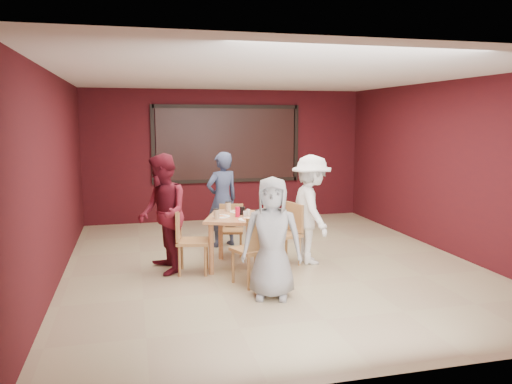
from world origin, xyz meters
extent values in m
plane|color=tan|center=(0.00, 0.00, 0.00)|extent=(7.00, 7.00, 0.00)
cube|color=black|center=(0.00, 3.45, 1.65)|extent=(3.00, 0.02, 1.50)
cube|color=tan|center=(-0.45, -0.10, 0.75)|extent=(1.26, 1.26, 0.04)
cylinder|color=tan|center=(-0.69, 0.41, 0.37)|extent=(0.07, 0.07, 0.73)
cylinder|color=tan|center=(0.05, 0.14, 0.37)|extent=(0.07, 0.07, 0.73)
cylinder|color=tan|center=(-0.95, -0.33, 0.37)|extent=(0.07, 0.07, 0.73)
cylinder|color=tan|center=(-0.22, -0.60, 0.37)|extent=(0.07, 0.07, 0.73)
cylinder|color=white|center=(-0.45, -0.41, 0.78)|extent=(0.25, 0.25, 0.01)
cone|color=gold|center=(-0.45, -0.41, 0.80)|extent=(0.23, 0.23, 0.02)
cylinder|color=beige|center=(-0.32, -0.50, 0.84)|extent=(0.09, 0.09, 0.14)
cylinder|color=black|center=(-0.32, -0.50, 0.92)|extent=(0.09, 0.09, 0.01)
cylinder|color=white|center=(-0.45, 0.21, 0.78)|extent=(0.25, 0.25, 0.01)
cone|color=gold|center=(-0.45, 0.21, 0.80)|extent=(0.23, 0.23, 0.02)
cylinder|color=beige|center=(-0.59, 0.31, 0.84)|extent=(0.09, 0.09, 0.14)
cylinder|color=black|center=(-0.59, 0.31, 0.92)|extent=(0.09, 0.09, 0.01)
cylinder|color=white|center=(-0.76, -0.10, 0.78)|extent=(0.25, 0.25, 0.01)
cone|color=gold|center=(-0.76, -0.10, 0.80)|extent=(0.23, 0.23, 0.02)
cylinder|color=beige|center=(-0.86, -0.23, 0.84)|extent=(0.09, 0.09, 0.14)
cylinder|color=black|center=(-0.86, -0.23, 0.92)|extent=(0.09, 0.09, 0.01)
cylinder|color=white|center=(-0.14, -0.10, 0.78)|extent=(0.25, 0.25, 0.01)
cone|color=gold|center=(-0.14, -0.10, 0.80)|extent=(0.23, 0.23, 0.02)
cylinder|color=beige|center=(-0.05, 0.04, 0.84)|extent=(0.09, 0.09, 0.14)
cylinder|color=black|center=(-0.05, 0.04, 0.92)|extent=(0.09, 0.09, 0.01)
cylinder|color=silver|center=(-0.37, -0.13, 0.82)|extent=(0.06, 0.06, 0.10)
cylinder|color=silver|center=(-0.43, -0.18, 0.82)|extent=(0.05, 0.05, 0.08)
cylinder|color=red|center=(-0.54, -0.15, 0.85)|extent=(0.07, 0.07, 0.15)
cube|color=black|center=(-0.46, -0.01, 0.83)|extent=(0.14, 0.10, 0.12)
cube|color=#A96941|center=(-0.49, -0.87, 0.47)|extent=(0.59, 0.59, 0.04)
cylinder|color=#A96941|center=(-0.39, -0.63, 0.22)|extent=(0.04, 0.04, 0.45)
cylinder|color=#A96941|center=(-0.73, -0.77, 0.22)|extent=(0.04, 0.04, 0.45)
cylinder|color=#A96941|center=(-0.25, -0.98, 0.22)|extent=(0.04, 0.04, 0.45)
cylinder|color=#A96941|center=(-0.60, -1.11, 0.22)|extent=(0.04, 0.04, 0.45)
cube|color=#A96941|center=(-0.42, -1.06, 0.73)|extent=(0.44, 0.20, 0.43)
cube|color=#A96941|center=(-0.49, 0.61, 0.40)|extent=(0.47, 0.47, 0.04)
cylinder|color=#A96941|center=(-0.68, 0.49, 0.19)|extent=(0.03, 0.03, 0.38)
cylinder|color=#A96941|center=(-0.37, 0.42, 0.19)|extent=(0.03, 0.03, 0.38)
cylinder|color=#A96941|center=(-0.60, 0.80, 0.19)|extent=(0.03, 0.03, 0.38)
cylinder|color=#A96941|center=(-0.30, 0.72, 0.19)|extent=(0.03, 0.03, 0.38)
cube|color=#A96941|center=(-0.44, 0.78, 0.62)|extent=(0.39, 0.12, 0.37)
cube|color=#A96941|center=(-1.19, -0.20, 0.46)|extent=(0.52, 0.52, 0.04)
cylinder|color=#A96941|center=(-1.05, -0.41, 0.22)|extent=(0.04, 0.04, 0.43)
cylinder|color=#A96941|center=(-0.98, -0.05, 0.22)|extent=(0.04, 0.04, 0.43)
cylinder|color=#A96941|center=(-1.40, -0.34, 0.22)|extent=(0.04, 0.04, 0.43)
cylinder|color=#A96941|center=(-1.33, 0.02, 0.22)|extent=(0.04, 0.04, 0.43)
cube|color=#A96941|center=(-1.39, -0.16, 0.71)|extent=(0.12, 0.44, 0.42)
cube|color=#A96941|center=(0.17, -0.10, 0.46)|extent=(0.55, 0.55, 0.04)
cylinder|color=#A96941|center=(-0.05, 0.02, 0.22)|extent=(0.04, 0.04, 0.44)
cylinder|color=#A96941|center=(0.05, -0.32, 0.22)|extent=(0.04, 0.04, 0.44)
cylinder|color=#A96941|center=(0.30, 0.12, 0.22)|extent=(0.04, 0.04, 0.44)
cylinder|color=#A96941|center=(0.39, -0.23, 0.22)|extent=(0.04, 0.04, 0.44)
cube|color=#A96941|center=(0.37, -0.05, 0.71)|extent=(0.15, 0.44, 0.42)
imported|color=gray|center=(-0.38, -1.42, 0.75)|extent=(0.84, 0.68, 1.50)
imported|color=#333C5B|center=(-0.52, 1.22, 0.82)|extent=(0.69, 0.57, 1.63)
imported|color=maroon|center=(-1.60, -0.07, 0.85)|extent=(0.77, 0.92, 1.71)
imported|color=white|center=(0.61, -0.11, 0.82)|extent=(0.64, 1.08, 1.65)
camera|label=1|loc=(-2.00, -7.11, 2.18)|focal=35.00mm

